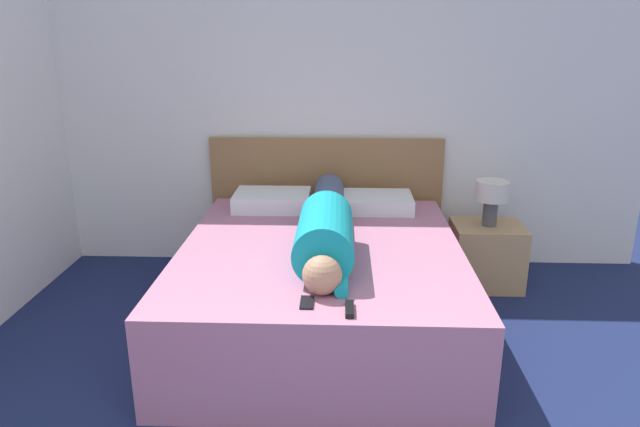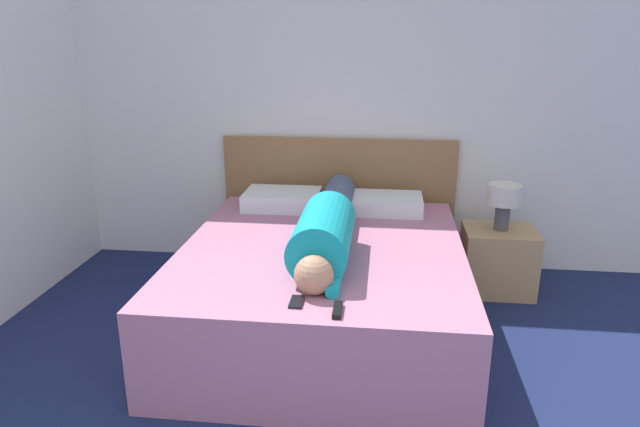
% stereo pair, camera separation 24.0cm
% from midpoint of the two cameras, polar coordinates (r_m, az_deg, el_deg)
% --- Properties ---
extents(wall_back, '(5.15, 0.06, 2.60)m').
position_cam_midpoint_polar(wall_back, '(4.45, -2.08, 11.22)').
color(wall_back, white).
rests_on(wall_back, ground_plane).
extents(bed, '(1.70, 1.99, 0.56)m').
position_cam_midpoint_polar(bed, '(3.59, -1.84, -7.39)').
color(bed, '#B2708E').
rests_on(bed, ground_plane).
extents(headboard, '(1.82, 0.04, 1.02)m').
position_cam_midpoint_polar(headboard, '(4.54, -0.91, 1.17)').
color(headboard, olive).
rests_on(headboard, ground_plane).
extents(nightstand, '(0.50, 0.41, 0.47)m').
position_cam_midpoint_polar(nightstand, '(4.34, 14.76, -4.08)').
color(nightstand, tan).
rests_on(nightstand, ground_plane).
extents(table_lamp, '(0.23, 0.23, 0.33)m').
position_cam_midpoint_polar(table_lamp, '(4.20, 15.24, 1.76)').
color(table_lamp, '#4C4C51').
rests_on(table_lamp, nightstand).
extents(person_lying, '(0.32, 1.72, 0.32)m').
position_cam_midpoint_polar(person_lying, '(3.40, -1.42, -1.25)').
color(person_lying, tan).
rests_on(person_lying, bed).
extents(pillow_near_headboard, '(0.55, 0.39, 0.12)m').
position_cam_midpoint_polar(pillow_near_headboard, '(4.21, -6.42, 1.31)').
color(pillow_near_headboard, white).
rests_on(pillow_near_headboard, bed).
extents(pillow_second, '(0.52, 0.39, 0.11)m').
position_cam_midpoint_polar(pillow_second, '(4.17, 3.99, 1.12)').
color(pillow_second, white).
rests_on(pillow_second, bed).
extents(tv_remote, '(0.04, 0.15, 0.02)m').
position_cam_midpoint_polar(tv_remote, '(2.68, 0.37, -9.58)').
color(tv_remote, black).
rests_on(tv_remote, bed).
extents(cell_phone, '(0.06, 0.13, 0.01)m').
position_cam_midpoint_polar(cell_phone, '(2.76, -3.84, -8.91)').
color(cell_phone, black).
rests_on(cell_phone, bed).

